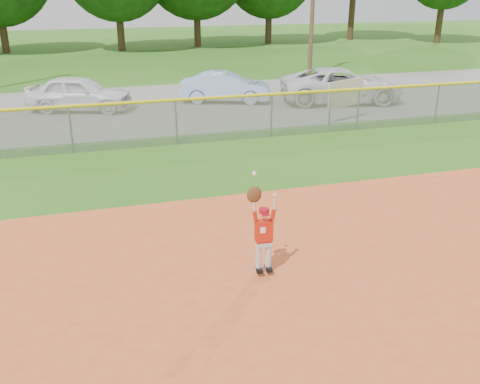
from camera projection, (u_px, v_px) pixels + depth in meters
name	position (u px, v px, depth m)	size (l,w,h in m)	color
ground	(284.00, 306.00, 8.97)	(120.00, 120.00, 0.00)	#2D6216
parking_strip	(152.00, 107.00, 23.23)	(44.00, 10.00, 0.03)	slate
car_white_a	(79.00, 93.00, 22.20)	(1.72, 4.26, 1.45)	white
car_blue	(226.00, 87.00, 23.86)	(1.40, 4.00, 1.32)	#98B9E3
car_white_b	(342.00, 85.00, 23.76)	(2.50, 5.41, 1.50)	silver
sponsor_sign	(345.00, 94.00, 20.31)	(1.73, 0.73, 1.64)	gray
outfield_fence	(176.00, 119.00, 17.56)	(40.06, 0.10, 1.55)	gray
ballplayer	(262.00, 230.00, 9.55)	(0.55, 0.24, 1.94)	silver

